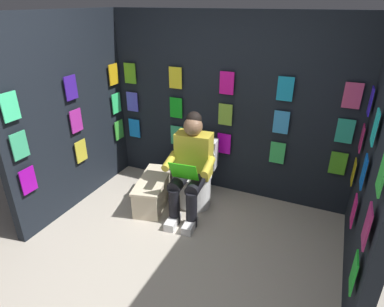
{
  "coord_description": "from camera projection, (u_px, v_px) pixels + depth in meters",
  "views": [
    {
      "loc": [
        -1.15,
        1.7,
        2.27
      ],
      "look_at": [
        0.07,
        -1.03,
        0.85
      ],
      "focal_mm": 30.44,
      "sensor_mm": 36.0,
      "label": 1
    }
  ],
  "objects": [
    {
      "name": "display_wall_back",
      "position": [
        228.0,
        108.0,
        3.92
      ],
      "size": [
        3.11,
        0.14,
        2.19
      ],
      "color": "black",
      "rests_on": "ground"
    },
    {
      "name": "comic_longbox_near",
      "position": [
        153.0,
        191.0,
        3.93
      ],
      "size": [
        0.49,
        0.81,
        0.34
      ],
      "rotation": [
        0.0,
        0.0,
        0.24
      ],
      "color": "beige",
      "rests_on": "ground"
    },
    {
      "name": "ground_plane",
      "position": [
        151.0,
        291.0,
        2.8
      ],
      "size": [
        30.0,
        30.0,
        0.0
      ],
      "primitive_type": "plane",
      "color": "#B2A899"
    },
    {
      "name": "display_wall_right",
      "position": [
        70.0,
        115.0,
        3.68
      ],
      "size": [
        0.14,
        1.87,
        2.19
      ],
      "color": "black",
      "rests_on": "ground"
    },
    {
      "name": "person_reading",
      "position": [
        190.0,
        166.0,
        3.6
      ],
      "size": [
        0.55,
        0.71,
        1.19
      ],
      "rotation": [
        0.0,
        0.0,
        0.1
      ],
      "color": "gold",
      "rests_on": "ground"
    },
    {
      "name": "toilet",
      "position": [
        197.0,
        178.0,
        3.91
      ],
      "size": [
        0.43,
        0.57,
        0.77
      ],
      "rotation": [
        0.0,
        0.0,
        0.1
      ],
      "color": "white",
      "rests_on": "ground"
    },
    {
      "name": "display_wall_left",
      "position": [
        377.0,
        167.0,
        2.53
      ],
      "size": [
        0.14,
        1.87,
        2.19
      ],
      "color": "black",
      "rests_on": "ground"
    }
  ]
}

